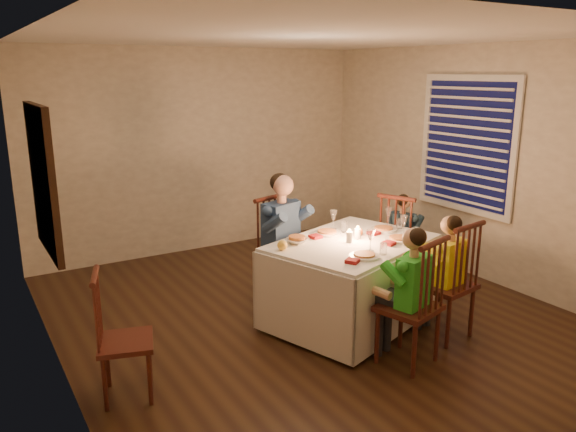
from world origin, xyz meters
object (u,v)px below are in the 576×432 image
chair_adult (283,299)px  child_yellow (442,335)px  chair_near_left (406,362)px  chair_extra (130,395)px  child_teal (400,289)px  child_green (406,362)px  dining_table (352,264)px  chair_near_right (442,335)px  adult (283,299)px  chair_end (400,289)px  serving_bowl (297,241)px

chair_adult → child_yellow: size_ratio=0.97×
chair_near_left → child_yellow: bearing=-178.9°
chair_extra → chair_near_left: bearing=-91.2°
chair_near_left → child_teal: chair_near_left is taller
child_green → child_teal: bearing=-146.6°
chair_near_left → chair_extra: size_ratio=1.11×
child_green → chair_near_left: bearing=163.9°
dining_table → chair_near_left: bearing=-114.4°
chair_near_right → chair_extra: 2.73m
child_teal → chair_near_left: bearing=117.4°
chair_extra → adult: (1.88, 0.94, 0.00)m
chair_end → chair_near_right: bearing=135.2°
child_yellow → child_teal: 1.12m
chair_near_right → child_yellow: 0.00m
chair_adult → child_yellow: child_yellow is taller
chair_adult → serving_bowl: bearing=-125.7°
child_green → child_teal: (1.04, 1.22, 0.00)m
adult → child_green: (0.19, -1.63, 0.00)m
chair_extra → adult: size_ratio=0.73×
chair_adult → adult: adult is taller
chair_adult → child_teal: (1.24, -0.41, 0.00)m
adult → child_green: 1.64m
chair_near_right → chair_extra: bearing=-19.5°
chair_near_left → serving_bowl: serving_bowl is taller
chair_near_left → child_green: size_ratio=0.94×
child_green → serving_bowl: serving_bowl is taller
adult → serving_bowl: size_ratio=6.84×
chair_adult → chair_near_right: 1.65m
chair_near_left → child_yellow: 0.64m
adult → child_yellow: 1.65m
chair_adult → child_yellow: (0.80, -1.44, 0.00)m
child_green → chair_near_right: bearing=-178.9°
child_green → serving_bowl: 1.40m
child_yellow → child_teal: child_yellow is taller
chair_adult → child_green: child_green is taller
adult → child_teal: 1.30m
child_teal → serving_bowl: bearing=73.9°
adult → chair_near_left: bearing=-100.4°
child_yellow → serving_bowl: size_ratio=5.76×
chair_near_left → child_yellow: size_ratio=0.97×
chair_near_left → chair_near_right: bearing=-178.9°
chair_extra → child_teal: size_ratio=0.91×
chair_extra → child_teal: 3.16m
dining_table → chair_end: (0.95, 0.35, -0.56)m
chair_adult → serving_bowl: (-0.19, -0.56, 0.82)m
chair_near_left → chair_near_right: same height
child_teal → serving_bowl: 1.65m
adult → dining_table: bearing=-86.8°
chair_near_right → child_green: size_ratio=0.94×
chair_near_right → chair_near_left: bearing=8.2°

